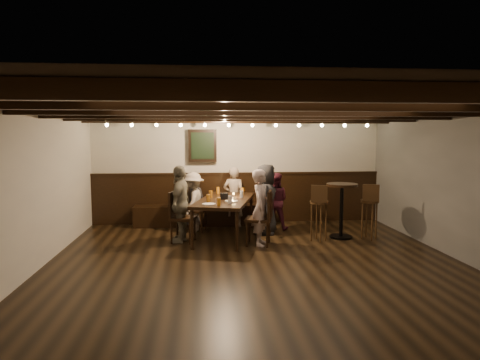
{
  "coord_description": "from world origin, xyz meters",
  "views": [
    {
      "loc": [
        -0.86,
        -6.13,
        1.98
      ],
      "look_at": [
        -0.16,
        1.3,
        1.2
      ],
      "focal_mm": 32.0,
      "sensor_mm": 36.0,
      "label": 1
    }
  ],
  "objects": [
    {
      "name": "pint_f",
      "position": [
        -0.33,
        1.42,
        0.83
      ],
      "size": [
        0.07,
        0.07,
        0.14
      ],
      "primitive_type": "cylinder",
      "color": "silver",
      "rests_on": "dining_table"
    },
    {
      "name": "bar_stool_left",
      "position": [
        1.35,
        1.57,
        0.4
      ],
      "size": [
        0.36,
        0.38,
        1.07
      ],
      "rotation": [
        0.0,
        0.0,
        -0.29
      ],
      "color": "#332010",
      "rests_on": "floor"
    },
    {
      "name": "pint_g",
      "position": [
        -0.54,
        1.22,
        0.83
      ],
      "size": [
        0.07,
        0.07,
        0.14
      ],
      "primitive_type": "cylinder",
      "color": "#BF7219",
      "rests_on": "dining_table"
    },
    {
      "name": "chair_right_far",
      "position": [
        0.2,
        1.39,
        0.3
      ],
      "size": [
        0.55,
        0.55,
        0.99
      ],
      "rotation": [
        0.0,
        0.0,
        1.32
      ],
      "color": "black",
      "rests_on": "floor"
    },
    {
      "name": "pint_c",
      "position": [
        -0.66,
        2.18,
        0.83
      ],
      "size": [
        0.07,
        0.07,
        0.14
      ],
      "primitive_type": "cylinder",
      "color": "#BF7219",
      "rests_on": "dining_table"
    },
    {
      "name": "chair_left_far",
      "position": [
        -1.2,
        1.75,
        0.29
      ],
      "size": [
        0.52,
        0.52,
        0.94
      ],
      "rotation": [
        0.0,
        0.0,
        -1.82
      ],
      "color": "black",
      "rests_on": "floor"
    },
    {
      "name": "candle",
      "position": [
        -0.2,
        2.27,
        0.78
      ],
      "size": [
        0.05,
        0.05,
        0.05
      ],
      "primitive_type": "cylinder",
      "color": "beige",
      "rests_on": "dining_table"
    },
    {
      "name": "chair_left_near",
      "position": [
        -0.98,
        2.62,
        0.28
      ],
      "size": [
        0.51,
        0.51,
        0.92
      ],
      "rotation": [
        0.0,
        0.0,
        -1.82
      ],
      "color": "black",
      "rests_on": "floor"
    },
    {
      "name": "pint_b",
      "position": [
        0.01,
        2.58,
        0.83
      ],
      "size": [
        0.07,
        0.07,
        0.14
      ],
      "primitive_type": "cylinder",
      "color": "#BF7219",
      "rests_on": "dining_table"
    },
    {
      "name": "dining_table",
      "position": [
        -0.39,
        2.01,
        0.7
      ],
      "size": [
        1.38,
        2.19,
        0.76
      ],
      "rotation": [
        0.0,
        0.0,
        -0.25
      ],
      "color": "black",
      "rests_on": "floor"
    },
    {
      "name": "condiment_caddy",
      "position": [
        -0.4,
        1.96,
        0.82
      ],
      "size": [
        0.15,
        0.1,
        0.12
      ],
      "primitive_type": "cube",
      "color": "black",
      "rests_on": "dining_table"
    },
    {
      "name": "person_right_near",
      "position": [
        0.45,
        2.26,
        0.7
      ],
      "size": [
        0.6,
        0.78,
        1.41
      ],
      "primitive_type": "imported",
      "rotation": [
        0.0,
        0.0,
        1.32
      ],
      "color": "#252628",
      "rests_on": "floor"
    },
    {
      "name": "pint_d",
      "position": [
        -0.05,
        2.13,
        0.83
      ],
      "size": [
        0.07,
        0.07,
        0.14
      ],
      "primitive_type": "cylinder",
      "color": "silver",
      "rests_on": "dining_table"
    },
    {
      "name": "person_bench_centre",
      "position": [
        -0.13,
        3.02,
        0.65
      ],
      "size": [
        0.54,
        0.42,
        1.3
      ],
      "primitive_type": "imported",
      "rotation": [
        0.0,
        0.0,
        2.89
      ],
      "color": "gray",
      "rests_on": "floor"
    },
    {
      "name": "person_bench_right",
      "position": [
        0.7,
        2.66,
        0.6
      ],
      "size": [
        0.68,
        0.58,
        1.2
      ],
      "primitive_type": "imported",
      "rotation": [
        0.0,
        0.0,
        2.89
      ],
      "color": "#581E2F",
      "rests_on": "floor"
    },
    {
      "name": "bar_stool_right",
      "position": [
        2.35,
        1.62,
        0.4
      ],
      "size": [
        0.36,
        0.38,
        1.07
      ],
      "rotation": [
        0.0,
        0.0,
        -0.3
      ],
      "color": "#332010",
      "rests_on": "floor"
    },
    {
      "name": "person_left_far",
      "position": [
        -1.23,
        1.75,
        0.72
      ],
      "size": [
        0.54,
        0.9,
        1.43
      ],
      "primitive_type": "imported",
      "rotation": [
        0.0,
        0.0,
        -1.82
      ],
      "color": "slate",
      "rests_on": "floor"
    },
    {
      "name": "high_top_table",
      "position": [
        1.85,
        1.78,
        0.69
      ],
      "size": [
        0.6,
        0.6,
        1.06
      ],
      "color": "black",
      "rests_on": "floor"
    },
    {
      "name": "room",
      "position": [
        -0.29,
        2.21,
        1.07
      ],
      "size": [
        7.0,
        7.0,
        7.0
      ],
      "color": "black",
      "rests_on": "ground"
    },
    {
      "name": "pint_a",
      "position": [
        -0.49,
        2.75,
        0.83
      ],
      "size": [
        0.07,
        0.07,
        0.14
      ],
      "primitive_type": "cylinder",
      "color": "#BF7219",
      "rests_on": "dining_table"
    },
    {
      "name": "person_bench_left",
      "position": [
        -1.04,
        3.1,
        0.6
      ],
      "size": [
        0.66,
        0.51,
        1.19
      ],
      "primitive_type": "imported",
      "rotation": [
        0.0,
        0.0,
        2.89
      ],
      "color": "#252427",
      "rests_on": "floor"
    },
    {
      "name": "plate_far",
      "position": [
        -0.29,
        1.67,
        0.77
      ],
      "size": [
        0.24,
        0.24,
        0.01
      ],
      "primitive_type": "cylinder",
      "color": "white",
      "rests_on": "dining_table"
    },
    {
      "name": "person_left_near",
      "position": [
        -1.01,
        2.63,
        0.61
      ],
      "size": [
        0.64,
        0.88,
        1.23
      ],
      "primitive_type": "imported",
      "rotation": [
        0.0,
        0.0,
        -1.82
      ],
      "color": "gray",
      "rests_on": "floor"
    },
    {
      "name": "person_right_far",
      "position": [
        0.23,
        1.39,
        0.69
      ],
      "size": [
        0.44,
        0.57,
        1.38
      ],
      "primitive_type": "imported",
      "rotation": [
        0.0,
        0.0,
        1.32
      ],
      "color": "#B09C95",
      "rests_on": "floor"
    },
    {
      "name": "plate_near",
      "position": [
        -0.71,
        1.36,
        0.77
      ],
      "size": [
        0.24,
        0.24,
        0.01
      ],
      "primitive_type": "cylinder",
      "color": "white",
      "rests_on": "dining_table"
    },
    {
      "name": "pint_e",
      "position": [
        -0.71,
        1.62,
        0.83
      ],
      "size": [
        0.07,
        0.07,
        0.14
      ],
      "primitive_type": "cylinder",
      "color": "#BF7219",
      "rests_on": "dining_table"
    },
    {
      "name": "chair_right_near",
      "position": [
        0.42,
        2.27,
        0.26
      ],
      "size": [
        0.48,
        0.48,
        0.86
      ],
      "rotation": [
        0.0,
        0.0,
        1.32
      ],
      "color": "black",
      "rests_on": "floor"
    }
  ]
}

